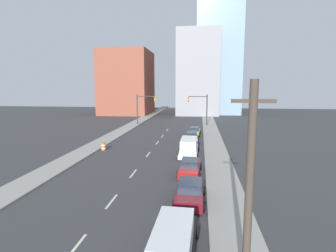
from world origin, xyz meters
name	(u,v)px	position (x,y,z in m)	size (l,w,h in m)	color
sidewalk_left	(134,124)	(-8.13, 52.60, 0.07)	(2.84, 105.19, 0.15)	gray
sidewalk_right	(210,125)	(8.13, 52.60, 0.07)	(2.84, 105.19, 0.15)	gray
lane_stripe_at_9m	(76,247)	(0.00, 9.11, 0.00)	(0.16, 2.40, 0.01)	beige
lane_stripe_at_15m	(112,201)	(0.00, 14.55, 0.00)	(0.16, 2.40, 0.01)	beige
lane_stripe_at_21m	(133,173)	(0.00, 20.62, 0.00)	(0.16, 2.40, 0.01)	beige
lane_stripe_at_28m	(148,154)	(0.00, 27.68, 0.00)	(0.16, 2.40, 0.01)	beige
lane_stripe_at_34m	(157,143)	(0.00, 34.49, 0.00)	(0.16, 2.40, 0.01)	beige
lane_stripe_at_40m	(162,136)	(0.00, 39.61, 0.00)	(0.16, 2.40, 0.01)	beige
lane_stripe_at_46m	(167,130)	(0.00, 46.01, 0.00)	(0.16, 2.40, 0.01)	beige
building_brick_left	(127,83)	(-15.94, 75.55, 9.34)	(14.00, 16.00, 18.68)	#9E513D
building_office_center	(198,74)	(5.30, 79.55, 11.97)	(12.00, 20.00, 23.93)	#99999E
building_glass_right	(218,59)	(11.25, 83.55, 16.82)	(13.00, 20.00, 33.64)	#8CADC6
traffic_signal_left	(142,105)	(-6.09, 52.11, 4.18)	(4.14, 0.35, 6.49)	#38383D
traffic_signal_right	(201,106)	(6.36, 52.11, 4.18)	(4.14, 0.35, 6.49)	#38383D
utility_pole_right_near	(249,185)	(8.05, 7.55, 4.27)	(1.60, 0.32, 8.30)	#473D33
traffic_barrel	(104,146)	(-6.11, 29.15, 0.47)	(0.56, 0.56, 0.95)	orange
box_truck_black	(173,244)	(5.00, 8.63, 0.87)	(2.34, 6.31, 1.84)	black
sedan_maroon	(190,192)	(5.51, 15.24, 0.68)	(2.18, 4.46, 1.50)	maroon
sedan_red	(190,167)	(5.26, 21.20, 0.63)	(2.18, 4.70, 1.37)	red
box_truck_white	(189,147)	(4.85, 28.07, 0.95)	(2.40, 6.34, 2.01)	silver
sedan_silver	(192,138)	(4.96, 35.50, 0.68)	(2.06, 4.36, 1.50)	#B2B2BC
sedan_yellow	(194,132)	(5.22, 41.15, 0.63)	(2.17, 4.71, 1.37)	gold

